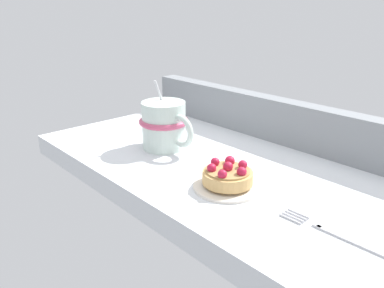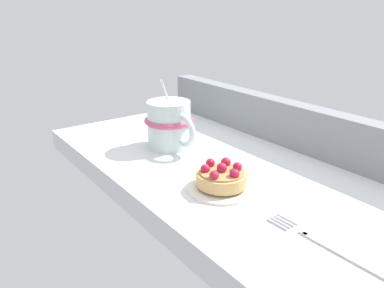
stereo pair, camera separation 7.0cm
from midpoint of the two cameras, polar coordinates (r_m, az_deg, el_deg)
name	(u,v)px [view 2 (the right image)]	position (r cm, az deg, el deg)	size (l,w,h in cm)	color
ground_plane	(226,175)	(73.43, 7.87, -4.69)	(80.53, 40.16, 4.28)	silver
window_rail_back	(292,124)	(83.90, 17.01, 2.79)	(78.92, 4.16, 9.31)	gray
dessert_plate	(221,187)	(63.22, 7.61, -6.41)	(11.37, 11.37, 0.94)	silver
raspberry_tart	(222,176)	(62.44, 7.68, -4.87)	(8.30, 8.30, 3.67)	tan
coffee_mug	(170,124)	(79.15, -0.81, 2.94)	(13.95, 10.26, 13.99)	silver
dessert_fork	(327,245)	(53.19, 23.23, -13.84)	(18.25, 2.51, 0.60)	#B7B7BC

